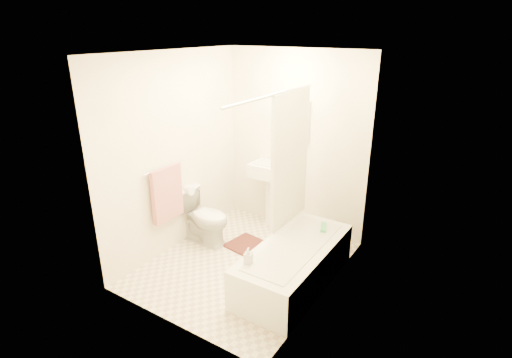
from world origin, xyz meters
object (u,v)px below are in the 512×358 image
Objects in this scene: sink at (271,192)px; bathtub at (294,264)px; soap_bottle at (248,256)px; bath_mat at (251,247)px; toilet at (204,217)px.

bathtub is (0.93, -1.06, -0.27)m from sink.
sink is at bearing 113.52° from soap_bottle.
toilet is at bearing -162.96° from bath_mat.
soap_bottle is (0.70, -1.60, 0.04)m from sink.
sink reaches higher than bath_mat.
bath_mat is at bearing 122.09° from soap_bottle.
sink reaches higher than toilet.
soap_bottle is (-0.24, -0.54, 0.31)m from bathtub.
toilet is 1.42m from bathtub.
soap_bottle is at bearing -57.91° from bath_mat.
bath_mat is at bearing 156.03° from bathtub.
bath_mat is at bearing -73.00° from toilet.
bath_mat is (-0.80, 0.36, -0.21)m from bathtub.
sink is 0.62× the size of bathtub.
toilet reaches higher than soap_bottle.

